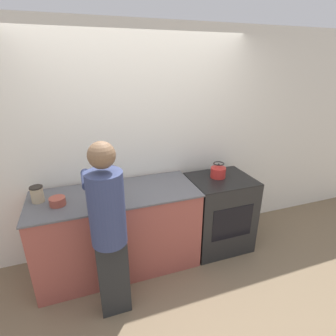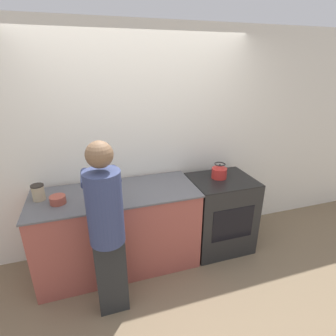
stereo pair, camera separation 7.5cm
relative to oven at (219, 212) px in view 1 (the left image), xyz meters
The scene contains 10 objects.
ground_plane 1.03m from the oven, 160.37° to the right, with size 12.00×12.00×0.00m, color #7A664C.
wall_back 1.28m from the oven, 152.85° to the left, with size 8.00×0.05×2.60m.
counter 1.24m from the oven, behind, with size 1.73×0.71×0.92m.
oven is the anchor object (origin of this frame).
person 1.55m from the oven, 158.95° to the right, with size 0.34×0.58×1.65m.
cutting_board 1.45m from the oven, behind, with size 0.29×0.20×0.02m.
knife 1.42m from the oven, behind, with size 0.18×0.12×0.01m.
kettle 0.54m from the oven, 114.65° to the left, with size 0.18×0.18×0.18m.
bowl_prep 1.86m from the oven, behind, with size 0.15×0.15×0.08m.
canister_jar 2.05m from the oven, behind, with size 0.12×0.12×0.16m.
Camera 1 is at (-0.66, -2.13, 2.18)m, focal length 28.00 mm.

